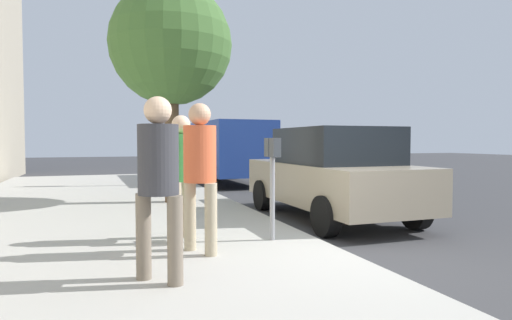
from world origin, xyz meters
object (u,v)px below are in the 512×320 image
at_px(pedestrian_at_meter, 200,164).
at_px(parked_sedan_near, 331,173).
at_px(parked_van_far, 225,148).
at_px(traffic_signal, 176,107).
at_px(parking_officer, 181,167).
at_px(pedestrian_bystander, 158,173).
at_px(street_tree, 171,45).
at_px(parking_meter, 272,167).

height_order(pedestrian_at_meter, parked_sedan_near, pedestrian_at_meter).
xyz_separation_m(parked_sedan_near, parked_van_far, (7.70, -0.00, 0.36)).
xyz_separation_m(parked_van_far, traffic_signal, (-1.54, 2.01, 1.32)).
xyz_separation_m(pedestrian_at_meter, parked_sedan_near, (2.24, -3.08, -0.34)).
bearing_deg(pedestrian_at_meter, parking_officer, 70.04).
bearing_deg(pedestrian_bystander, parked_sedan_near, -1.75).
distance_m(pedestrian_at_meter, parking_officer, 0.77).
xyz_separation_m(pedestrian_at_meter, street_tree, (4.62, -0.36, 2.40)).
bearing_deg(traffic_signal, pedestrian_at_meter, 172.72).
height_order(parking_meter, parked_van_far, parked_van_far).
bearing_deg(parking_meter, parked_van_far, -11.72).
bearing_deg(parking_meter, street_tree, 9.59).
bearing_deg(parked_van_far, pedestrian_at_meter, 162.80).
height_order(parked_sedan_near, traffic_signal, traffic_signal).
bearing_deg(parking_meter, pedestrian_at_meter, 107.52).
bearing_deg(parking_officer, parked_van_far, 104.73).
distance_m(parked_sedan_near, parked_van_far, 7.71).
height_order(parking_meter, pedestrian_at_meter, pedestrian_at_meter).
height_order(parking_meter, parked_sedan_near, parked_sedan_near).
height_order(parking_meter, parking_officer, parking_officer).
height_order(pedestrian_bystander, traffic_signal, traffic_signal).
distance_m(parking_meter, parked_sedan_near, 2.77).
bearing_deg(street_tree, parked_sedan_near, -131.20).
relative_size(pedestrian_bystander, parked_sedan_near, 0.41).
relative_size(parked_sedan_near, parked_van_far, 0.84).
distance_m(parking_officer, parked_van_far, 9.72).
xyz_separation_m(parking_meter, pedestrian_bystander, (-1.30, 1.70, 0.05)).
xyz_separation_m(pedestrian_bystander, parking_officer, (1.72, -0.52, -0.06)).
height_order(parking_officer, traffic_signal, traffic_signal).
bearing_deg(pedestrian_bystander, pedestrian_at_meter, 14.71).
distance_m(parked_van_far, traffic_signal, 2.85).
height_order(parking_meter, street_tree, street_tree).
height_order(parking_officer, parked_van_far, parked_van_far).
xyz_separation_m(pedestrian_at_meter, pedestrian_bystander, (-0.96, 0.61, -0.02)).
relative_size(pedestrian_bystander, traffic_signal, 0.50).
distance_m(parking_meter, parking_officer, 1.25).
height_order(pedestrian_at_meter, pedestrian_bystander, pedestrian_at_meter).
bearing_deg(parking_officer, parking_meter, 14.40).
bearing_deg(parked_van_far, pedestrian_bystander, 161.29).
distance_m(pedestrian_bystander, parking_officer, 1.80).
bearing_deg(street_tree, parked_van_far, -27.01).
bearing_deg(parking_meter, parking_officer, 70.61).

